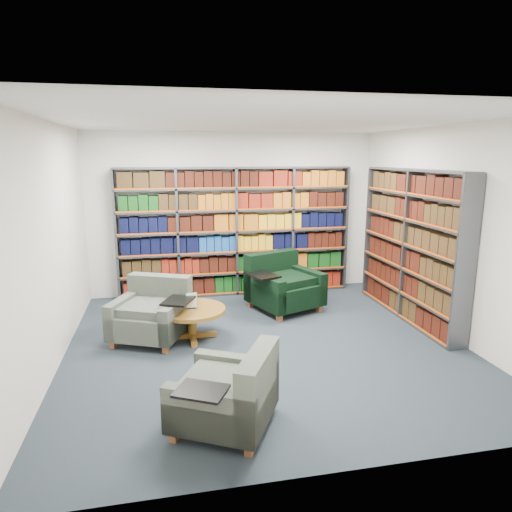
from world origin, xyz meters
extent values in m
cube|color=black|center=(0.00, 0.00, -0.01)|extent=(5.00, 5.00, 0.01)
cube|color=white|center=(0.00, 0.00, 2.80)|extent=(5.00, 5.00, 0.01)
cube|color=silver|center=(0.00, 2.50, 1.40)|extent=(5.00, 0.01, 2.80)
cube|color=silver|center=(0.00, -2.50, 1.40)|extent=(5.00, 0.01, 2.80)
cube|color=silver|center=(-2.50, 0.00, 1.40)|extent=(0.01, 5.00, 2.80)
cube|color=silver|center=(2.50, 0.00, 1.40)|extent=(0.01, 5.00, 2.80)
cube|color=#47494F|center=(0.00, 2.34, 1.10)|extent=(4.00, 0.28, 2.20)
cube|color=silver|center=(0.00, 2.47, 1.10)|extent=(4.00, 0.02, 2.20)
cube|color=#D84C0A|center=(0.00, 2.21, 1.10)|extent=(4.00, 0.01, 2.20)
cube|color=maroon|center=(0.00, 2.34, 0.18)|extent=(3.88, 0.21, 0.29)
cube|color=#34220E|center=(0.00, 2.34, 0.54)|extent=(3.88, 0.21, 0.29)
cube|color=black|center=(0.00, 2.34, 0.91)|extent=(3.88, 0.21, 0.29)
cube|color=black|center=(0.00, 2.34, 1.28)|extent=(3.88, 0.21, 0.29)
cube|color=#0D3B0F|center=(0.00, 2.34, 1.64)|extent=(3.88, 0.21, 0.29)
cube|color=#34220E|center=(0.00, 2.34, 2.01)|extent=(3.88, 0.21, 0.29)
cube|color=#47494F|center=(2.34, 0.60, 1.10)|extent=(0.28, 2.50, 2.20)
cube|color=silver|center=(2.47, 0.60, 1.10)|extent=(0.02, 2.50, 2.20)
cube|color=#D84C0A|center=(2.21, 0.60, 1.10)|extent=(0.02, 2.50, 2.20)
cube|color=black|center=(2.34, 0.60, 0.18)|extent=(0.21, 2.38, 0.29)
cube|color=black|center=(2.34, 0.60, 0.54)|extent=(0.21, 2.38, 0.29)
cube|color=black|center=(2.34, 0.60, 0.91)|extent=(0.21, 2.38, 0.29)
cube|color=black|center=(2.34, 0.60, 1.28)|extent=(0.21, 2.38, 0.29)
cube|color=#34220E|center=(2.34, 0.60, 1.64)|extent=(0.21, 2.38, 0.29)
cube|color=#34220E|center=(2.34, 0.60, 2.01)|extent=(0.21, 2.38, 0.29)
cube|color=#072234|center=(-1.45, 0.48, 0.25)|extent=(1.16, 1.16, 0.31)
cube|color=#072234|center=(-1.31, 0.79, 0.45)|extent=(0.88, 0.54, 0.70)
cube|color=#072234|center=(-1.79, 0.63, 0.33)|extent=(0.48, 0.86, 0.47)
cube|color=#072234|center=(-1.11, 0.33, 0.33)|extent=(0.48, 0.86, 0.47)
cube|color=black|center=(-1.09, 0.26, 0.59)|extent=(0.48, 0.53, 0.02)
cube|color=brown|center=(-1.93, 0.30, 0.05)|extent=(0.09, 0.09, 0.10)
cube|color=brown|center=(-1.27, 0.00, 0.05)|extent=(0.09, 0.09, 0.10)
cube|color=brown|center=(-1.64, 0.96, 0.05)|extent=(0.09, 0.09, 0.10)
cube|color=brown|center=(-0.98, 0.66, 0.05)|extent=(0.09, 0.09, 0.10)
cube|color=black|center=(0.62, 1.31, 0.28)|extent=(1.24, 1.24, 0.34)
cube|color=black|center=(0.48, 1.66, 0.49)|extent=(0.96, 0.55, 0.76)
cube|color=black|center=(0.24, 1.16, 0.36)|extent=(0.49, 0.94, 0.51)
cube|color=black|center=(0.99, 1.46, 0.36)|extent=(0.49, 0.94, 0.51)
cube|color=black|center=(0.21, 1.09, 0.64)|extent=(0.51, 0.57, 0.03)
cube|color=brown|center=(0.40, 0.80, 0.05)|extent=(0.10, 0.10, 0.11)
cube|color=brown|center=(1.12, 1.09, 0.05)|extent=(0.10, 0.10, 0.11)
cube|color=brown|center=(0.11, 1.53, 0.05)|extent=(0.10, 0.10, 0.11)
cube|color=brown|center=(0.83, 1.82, 0.05)|extent=(0.10, 0.10, 0.11)
cube|color=#072234|center=(-0.77, -1.70, 0.24)|extent=(1.11, 1.11, 0.29)
cube|color=#072234|center=(-0.49, -1.85, 0.42)|extent=(0.55, 0.81, 0.66)
cube|color=#072234|center=(-0.61, -1.39, 0.31)|extent=(0.79, 0.50, 0.44)
cube|color=#072234|center=(-0.93, -2.01, 0.31)|extent=(0.79, 0.50, 0.44)
cube|color=black|center=(-0.99, -2.02, 0.55)|extent=(0.50, 0.46, 0.02)
cube|color=brown|center=(-0.91, -1.24, 0.05)|extent=(0.09, 0.09, 0.09)
cube|color=brown|center=(-1.23, -1.84, 0.05)|extent=(0.09, 0.09, 0.09)
cube|color=brown|center=(-0.31, -1.56, 0.05)|extent=(0.09, 0.09, 0.09)
cube|color=brown|center=(-0.63, -2.16, 0.05)|extent=(0.09, 0.09, 0.09)
cylinder|color=olive|center=(-0.91, 0.41, 0.40)|extent=(0.89, 0.89, 0.05)
cylinder|color=olive|center=(-0.91, 0.41, 0.20)|extent=(0.12, 0.12, 0.36)
cube|color=olive|center=(-0.91, 0.41, 0.04)|extent=(0.64, 0.08, 0.06)
cube|color=olive|center=(-0.91, 0.41, 0.04)|extent=(0.08, 0.64, 0.06)
cube|color=black|center=(-0.91, 0.41, 0.43)|extent=(0.10, 0.05, 0.01)
cube|color=white|center=(-0.91, 0.41, 0.53)|extent=(0.14, 0.01, 0.20)
cube|color=#145926|center=(-0.91, 0.42, 0.53)|extent=(0.15, 0.00, 0.21)
camera|label=1|loc=(-1.24, -5.40, 2.40)|focal=32.00mm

